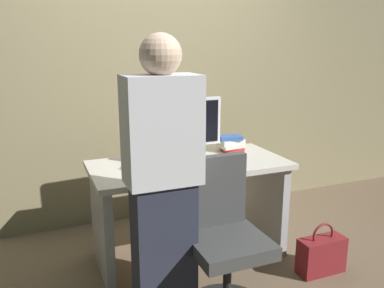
{
  "coord_description": "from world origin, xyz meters",
  "views": [
    {
      "loc": [
        -1.03,
        -2.59,
        1.58
      ],
      "look_at": [
        0.0,
        -0.05,
        0.89
      ],
      "focal_mm": 37.21,
      "sensor_mm": 36.0,
      "label": 1
    }
  ],
  "objects_px": {
    "cup_near_keyboard": "(141,164)",
    "handbag": "(321,255)",
    "keyboard": "(188,165)",
    "mouse": "(223,160)",
    "monitor": "(187,125)",
    "person_at_desk": "(163,184)",
    "desk": "(189,192)",
    "office_chair": "(224,244)",
    "cup_by_monitor": "(127,154)",
    "book_stack": "(231,143)"
  },
  "relations": [
    {
      "from": "cup_near_keyboard",
      "to": "handbag",
      "type": "relative_size",
      "value": 0.26
    },
    {
      "from": "mouse",
      "to": "book_stack",
      "type": "relative_size",
      "value": 0.45
    },
    {
      "from": "keyboard",
      "to": "desk",
      "type": "bearing_deg",
      "value": 63.03
    },
    {
      "from": "person_at_desk",
      "to": "cup_by_monitor",
      "type": "distance_m",
      "value": 0.85
    },
    {
      "from": "cup_near_keyboard",
      "to": "handbag",
      "type": "height_order",
      "value": "cup_near_keyboard"
    },
    {
      "from": "person_at_desk",
      "to": "cup_by_monitor",
      "type": "bearing_deg",
      "value": 90.41
    },
    {
      "from": "cup_near_keyboard",
      "to": "desk",
      "type": "bearing_deg",
      "value": 8.58
    },
    {
      "from": "mouse",
      "to": "cup_by_monitor",
      "type": "bearing_deg",
      "value": 155.45
    },
    {
      "from": "desk",
      "to": "office_chair",
      "type": "xyz_separation_m",
      "value": [
        -0.05,
        -0.67,
        -0.09
      ]
    },
    {
      "from": "person_at_desk",
      "to": "cup_near_keyboard",
      "type": "relative_size",
      "value": 16.52
    },
    {
      "from": "desk",
      "to": "book_stack",
      "type": "height_order",
      "value": "book_stack"
    },
    {
      "from": "monitor",
      "to": "mouse",
      "type": "height_order",
      "value": "monitor"
    },
    {
      "from": "person_at_desk",
      "to": "monitor",
      "type": "distance_m",
      "value": 0.86
    },
    {
      "from": "cup_near_keyboard",
      "to": "mouse",
      "type": "bearing_deg",
      "value": -1.89
    },
    {
      "from": "keyboard",
      "to": "handbag",
      "type": "relative_size",
      "value": 1.14
    },
    {
      "from": "monitor",
      "to": "handbag",
      "type": "height_order",
      "value": "monitor"
    },
    {
      "from": "desk",
      "to": "keyboard",
      "type": "height_order",
      "value": "keyboard"
    },
    {
      "from": "person_at_desk",
      "to": "monitor",
      "type": "height_order",
      "value": "person_at_desk"
    },
    {
      "from": "monitor",
      "to": "person_at_desk",
      "type": "bearing_deg",
      "value": -120.48
    },
    {
      "from": "mouse",
      "to": "handbag",
      "type": "relative_size",
      "value": 0.26
    },
    {
      "from": "cup_by_monitor",
      "to": "book_stack",
      "type": "height_order",
      "value": "book_stack"
    },
    {
      "from": "cup_by_monitor",
      "to": "book_stack",
      "type": "bearing_deg",
      "value": -1.88
    },
    {
      "from": "office_chair",
      "to": "keyboard",
      "type": "distance_m",
      "value": 0.67
    },
    {
      "from": "monitor",
      "to": "office_chair",
      "type": "bearing_deg",
      "value": -95.41
    },
    {
      "from": "desk",
      "to": "cup_by_monitor",
      "type": "xyz_separation_m",
      "value": [
        -0.41,
        0.22,
        0.28
      ]
    },
    {
      "from": "office_chair",
      "to": "desk",
      "type": "bearing_deg",
      "value": 85.7
    },
    {
      "from": "monitor",
      "to": "cup_by_monitor",
      "type": "relative_size",
      "value": 5.76
    },
    {
      "from": "cup_near_keyboard",
      "to": "handbag",
      "type": "bearing_deg",
      "value": -24.44
    },
    {
      "from": "mouse",
      "to": "office_chair",
      "type": "bearing_deg",
      "value": -115.28
    },
    {
      "from": "desk",
      "to": "cup_by_monitor",
      "type": "relative_size",
      "value": 15.23
    },
    {
      "from": "desk",
      "to": "cup_near_keyboard",
      "type": "bearing_deg",
      "value": -171.42
    },
    {
      "from": "handbag",
      "to": "person_at_desk",
      "type": "bearing_deg",
      "value": -177.62
    },
    {
      "from": "person_at_desk",
      "to": "mouse",
      "type": "relative_size",
      "value": 16.39
    },
    {
      "from": "monitor",
      "to": "keyboard",
      "type": "relative_size",
      "value": 1.26
    },
    {
      "from": "monitor",
      "to": "cup_near_keyboard",
      "type": "relative_size",
      "value": 5.45
    },
    {
      "from": "cup_near_keyboard",
      "to": "book_stack",
      "type": "distance_m",
      "value": 0.85
    },
    {
      "from": "keyboard",
      "to": "cup_by_monitor",
      "type": "bearing_deg",
      "value": 140.27
    },
    {
      "from": "person_at_desk",
      "to": "handbag",
      "type": "height_order",
      "value": "person_at_desk"
    },
    {
      "from": "keyboard",
      "to": "mouse",
      "type": "distance_m",
      "value": 0.28
    },
    {
      "from": "cup_by_monitor",
      "to": "desk",
      "type": "bearing_deg",
      "value": -27.69
    },
    {
      "from": "person_at_desk",
      "to": "keyboard",
      "type": "height_order",
      "value": "person_at_desk"
    },
    {
      "from": "office_chair",
      "to": "mouse",
      "type": "distance_m",
      "value": 0.74
    },
    {
      "from": "office_chair",
      "to": "cup_near_keyboard",
      "type": "bearing_deg",
      "value": 118.09
    },
    {
      "from": "office_chair",
      "to": "cup_near_keyboard",
      "type": "distance_m",
      "value": 0.79
    },
    {
      "from": "desk",
      "to": "keyboard",
      "type": "distance_m",
      "value": 0.26
    },
    {
      "from": "mouse",
      "to": "book_stack",
      "type": "bearing_deg",
      "value": 52.13
    },
    {
      "from": "monitor",
      "to": "mouse",
      "type": "relative_size",
      "value": 5.41
    },
    {
      "from": "cup_by_monitor",
      "to": "book_stack",
      "type": "xyz_separation_m",
      "value": [
        0.85,
        -0.03,
        0.01
      ]
    },
    {
      "from": "desk",
      "to": "book_stack",
      "type": "xyz_separation_m",
      "value": [
        0.44,
        0.19,
        0.29
      ]
    },
    {
      "from": "cup_by_monitor",
      "to": "office_chair",
      "type": "bearing_deg",
      "value": -67.89
    }
  ]
}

